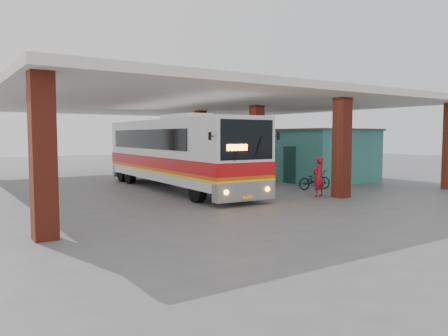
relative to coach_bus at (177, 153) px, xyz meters
The scene contains 8 objects.
ground 4.37m from the coach_bus, 65.51° to the right, with size 90.00×90.00×0.00m, color #515154.
brick_columns 3.39m from the coach_bus, 24.49° to the left, with size 20.10×21.60×4.35m.
canopy_roof 4.47m from the coach_bus, 53.55° to the left, with size 21.00×23.00×0.30m, color silver.
shop_building 9.15m from the coach_bus, ahead, with size 5.20×8.20×3.11m.
coach_bus is the anchor object (origin of this frame).
motorcycle 7.08m from the coach_bus, 34.92° to the right, with size 0.65×1.85×0.97m, color black.
pedestrian 7.17m from the coach_bus, 55.65° to the right, with size 0.65×0.42×1.77m, color #B51625.
red_chair 8.01m from the coach_bus, 34.79° to the left, with size 0.55×0.55×0.85m.
Camera 1 is at (-11.88, -15.93, 2.72)m, focal length 35.00 mm.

